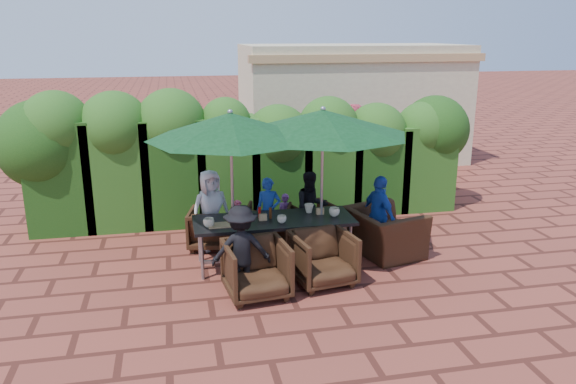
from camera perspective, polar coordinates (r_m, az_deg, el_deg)
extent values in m
plane|color=brown|center=(9.04, -1.34, -7.07)|extent=(80.00, 80.00, 0.00)
cube|color=black|center=(8.69, -1.45, -2.91)|extent=(2.47, 0.90, 0.05)
cube|color=gray|center=(8.91, -1.43, -6.59)|extent=(2.27, 0.05, 0.05)
cylinder|color=gray|center=(8.38, -8.71, -6.57)|extent=(0.05, 0.05, 0.70)
cylinder|color=gray|center=(9.03, -8.97, -4.90)|extent=(0.05, 0.05, 0.70)
cylinder|color=gray|center=(8.77, 6.33, -5.44)|extent=(0.05, 0.05, 0.70)
cylinder|color=gray|center=(9.39, 5.02, -3.92)|extent=(0.05, 0.05, 0.70)
cylinder|color=gray|center=(8.88, -5.47, -7.47)|extent=(0.44, 0.44, 0.03)
cylinder|color=gray|center=(8.48, -5.68, -0.11)|extent=(0.04, 0.04, 2.40)
cone|color=black|center=(8.25, -5.87, 6.71)|extent=(2.48, 2.48, 0.38)
sphere|color=gray|center=(8.23, -5.91, 8.09)|extent=(0.08, 0.08, 0.08)
cylinder|color=gray|center=(9.16, 3.32, -6.65)|extent=(0.44, 0.44, 0.03)
cylinder|color=gray|center=(8.78, 3.45, 0.51)|extent=(0.04, 0.04, 2.40)
cone|color=black|center=(8.56, 3.56, 7.10)|extent=(2.66, 2.66, 0.38)
sphere|color=gray|center=(8.53, 3.58, 8.43)|extent=(0.08, 0.08, 0.08)
imported|color=black|center=(9.57, -7.80, -3.47)|extent=(0.86, 0.83, 0.75)
imported|color=black|center=(9.61, -2.02, -3.20)|extent=(0.92, 0.89, 0.77)
imported|color=black|center=(9.90, 2.52, -2.79)|extent=(0.86, 0.83, 0.71)
imported|color=black|center=(7.78, -3.21, -7.58)|extent=(0.92, 0.88, 0.86)
imported|color=black|center=(8.16, 3.57, -6.48)|extent=(0.95, 0.90, 0.85)
imported|color=black|center=(9.29, 9.78, -3.32)|extent=(1.01, 1.30, 1.01)
imported|color=silver|center=(9.46, -7.84, -1.78)|extent=(0.75, 0.56, 1.35)
imported|color=#1F46A9|center=(9.59, -2.00, -1.98)|extent=(0.48, 0.41, 1.16)
imported|color=black|center=(9.68, 2.37, -1.55)|extent=(0.62, 0.41, 1.25)
imported|color=black|center=(7.83, -4.77, -5.83)|extent=(0.83, 0.41, 1.27)
imported|color=#1F46A9|center=(9.26, 9.24, -2.35)|extent=(0.59, 0.85, 1.32)
imported|color=#E5506B|center=(9.68, -5.04, -3.07)|extent=(0.30, 0.25, 0.78)
imported|color=#98489D|center=(9.90, -0.27, -2.47)|extent=(0.36, 0.34, 0.81)
imported|color=#278F4A|center=(13.21, 3.07, 4.06)|extent=(1.48, 1.44, 1.63)
imported|color=#E5506B|center=(13.62, 6.50, 4.91)|extent=(0.99, 0.71, 1.90)
imported|color=#9998A1|center=(13.75, 8.74, 4.67)|extent=(1.19, 0.67, 1.77)
imported|color=beige|center=(8.39, -8.05, -3.10)|extent=(0.17, 0.17, 0.13)
imported|color=beige|center=(8.72, -5.64, -2.31)|extent=(0.13, 0.13, 0.13)
imported|color=beige|center=(8.49, -0.64, -2.78)|extent=(0.14, 0.14, 0.11)
imported|color=beige|center=(8.97, 2.15, -1.66)|extent=(0.15, 0.15, 0.14)
imported|color=beige|center=(8.82, 4.73, -2.03)|extent=(0.17, 0.17, 0.13)
cylinder|color=#B20C0A|center=(8.72, -2.90, -2.09)|extent=(0.04, 0.04, 0.17)
cylinder|color=#4C230C|center=(8.69, -1.80, -2.15)|extent=(0.04, 0.04, 0.17)
cube|color=#AB8252|center=(8.44, -6.90, -3.37)|extent=(0.35, 0.25, 0.02)
cube|color=tan|center=(8.61, -2.57, -2.58)|extent=(0.12, 0.06, 0.10)
cube|color=tan|center=(8.90, 3.28, -1.96)|extent=(0.12, 0.06, 0.10)
cube|color=#163D10|center=(10.96, -22.01, 1.52)|extent=(1.15, 0.95, 2.04)
sphere|color=#163D10|center=(10.79, -22.51, 6.26)|extent=(1.24, 1.24, 1.24)
cube|color=#163D10|center=(10.83, -16.80, 1.72)|extent=(1.15, 0.95, 2.00)
sphere|color=#163D10|center=(10.66, -17.18, 6.40)|extent=(1.28, 1.28, 1.28)
cube|color=#163D10|center=(10.78, -11.51, 2.09)|extent=(1.15, 0.95, 2.02)
sphere|color=#163D10|center=(10.61, -11.78, 6.86)|extent=(1.28, 1.28, 1.28)
cube|color=#163D10|center=(10.83, -6.21, 2.32)|extent=(1.15, 0.95, 2.00)
sphere|color=#163D10|center=(10.66, -6.36, 7.02)|extent=(0.96, 0.96, 0.96)
cube|color=#163D10|center=(11.00, -1.00, 1.81)|extent=(1.15, 0.95, 1.69)
sphere|color=#163D10|center=(10.85, -1.02, 5.63)|extent=(1.25, 1.25, 1.25)
cube|color=#163D10|center=(11.21, 4.03, 2.48)|extent=(1.15, 0.95, 1.86)
sphere|color=#163D10|center=(11.05, 4.11, 6.66)|extent=(1.18, 1.18, 1.18)
cube|color=#163D10|center=(11.54, 8.81, 2.27)|extent=(1.15, 0.95, 1.68)
sphere|color=#163D10|center=(11.39, 8.97, 5.90)|extent=(1.22, 1.22, 1.22)
cube|color=#163D10|center=(11.92, 13.33, 2.59)|extent=(1.15, 0.95, 1.73)
sphere|color=#163D10|center=(11.77, 13.57, 6.22)|extent=(1.13, 1.13, 1.13)
sphere|color=#163D10|center=(11.00, -23.77, 4.48)|extent=(1.60, 1.60, 1.60)
sphere|color=#163D10|center=(11.99, 14.66, 6.16)|extent=(1.40, 1.40, 1.40)
cube|color=beige|center=(16.10, 6.43, 8.96)|extent=(6.00, 3.00, 3.20)
cube|color=tan|center=(14.63, 8.40, 13.31)|extent=(6.20, 0.25, 0.20)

